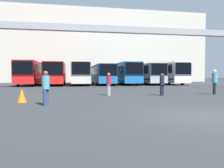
% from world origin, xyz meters
% --- Properties ---
extents(ground_plane, '(200.00, 200.00, 0.00)m').
position_xyz_m(ground_plane, '(0.00, 0.00, 0.00)').
color(ground_plane, '#2D3033').
extents(building_backdrop, '(49.21, 12.00, 15.13)m').
position_xyz_m(building_backdrop, '(0.00, 43.22, 7.56)').
color(building_backdrop, '#B7B2A3').
rests_on(building_backdrop, ground).
extents(overhead_gantry, '(29.88, 0.80, 6.96)m').
position_xyz_m(overhead_gantry, '(0.00, 17.48, 5.87)').
color(overhead_gantry, gray).
rests_on(overhead_gantry, ground).
extents(bus_slot_0, '(2.57, 11.44, 3.31)m').
position_xyz_m(bus_slot_0, '(-10.43, 26.42, 1.91)').
color(bus_slot_0, red).
rests_on(bus_slot_0, ground).
extents(bus_slot_1, '(2.63, 10.34, 3.18)m').
position_xyz_m(bus_slot_1, '(-6.95, 25.87, 1.83)').
color(bus_slot_1, red).
rests_on(bus_slot_1, ground).
extents(bus_slot_2, '(2.51, 12.39, 3.25)m').
position_xyz_m(bus_slot_2, '(-3.48, 26.89, 1.87)').
color(bus_slot_2, beige).
rests_on(bus_slot_2, ground).
extents(bus_slot_3, '(2.51, 12.43, 2.96)m').
position_xyz_m(bus_slot_3, '(0.00, 26.92, 1.71)').
color(bus_slot_3, '#1959A5').
rests_on(bus_slot_3, ground).
extents(bus_slot_4, '(2.62, 11.60, 3.26)m').
position_xyz_m(bus_slot_4, '(3.48, 26.50, 1.88)').
color(bus_slot_4, '#1959A5').
rests_on(bus_slot_4, ground).
extents(bus_slot_5, '(2.53, 11.34, 3.11)m').
position_xyz_m(bus_slot_5, '(6.95, 26.37, 1.80)').
color(bus_slot_5, '#999EA5').
rests_on(bus_slot_5, ground).
extents(bus_slot_6, '(2.56, 10.46, 3.31)m').
position_xyz_m(bus_slot_6, '(10.43, 25.93, 1.90)').
color(bus_slot_6, silver).
rests_on(bus_slot_6, ground).
extents(pedestrian_mid_right, '(0.34, 0.34, 1.61)m').
position_xyz_m(pedestrian_mid_right, '(-2.04, 8.23, 0.86)').
color(pedestrian_mid_right, gray).
rests_on(pedestrian_mid_right, ground).
extents(pedestrian_far_center, '(0.39, 0.39, 1.86)m').
position_xyz_m(pedestrian_far_center, '(5.91, 7.69, 0.99)').
color(pedestrian_far_center, black).
rests_on(pedestrian_far_center, ground).
extents(pedestrian_near_left, '(0.33, 0.33, 1.58)m').
position_xyz_m(pedestrian_near_left, '(1.68, 7.56, 0.84)').
color(pedestrian_near_left, black).
rests_on(pedestrian_near_left, ground).
extents(pedestrian_near_center, '(0.34, 0.34, 1.65)m').
position_xyz_m(pedestrian_near_center, '(-5.83, 3.76, 0.88)').
color(pedestrian_near_center, navy).
rests_on(pedestrian_near_center, ground).
extents(traffic_cone, '(0.49, 0.49, 0.74)m').
position_xyz_m(traffic_cone, '(-7.23, 5.21, 0.37)').
color(traffic_cone, orange).
rests_on(traffic_cone, ground).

